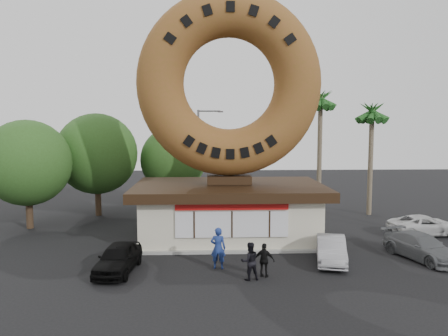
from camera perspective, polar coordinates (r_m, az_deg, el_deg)
name	(u,v)px	position (r m, az deg, el deg)	size (l,w,h in m)	color
ground	(235,271)	(20.92, 1.51, -13.33)	(90.00, 90.00, 0.00)	black
donut_shop	(229,209)	(26.24, 0.66, -5.40)	(11.20, 7.20, 3.80)	silver
giant_donut	(229,84)	(25.87, 0.68, 10.94)	(10.77, 10.77, 2.74)	brown
tree_west	(97,154)	(33.81, -16.27, 1.79)	(6.00, 6.00, 7.65)	#473321
tree_mid	(173,160)	(34.95, -6.66, 1.08)	(5.20, 5.20, 6.63)	#473321
tree_far	(27,163)	(31.12, -24.31, 0.61)	(5.60, 5.60, 7.14)	#473321
palm_near	(321,104)	(34.90, 12.51, 8.20)	(2.60, 2.60, 9.75)	#726651
palm_far	(372,115)	(34.51, 18.78, 6.51)	(2.60, 2.60, 8.75)	#726651
street_lamp	(200,153)	(35.81, -3.12, 1.97)	(2.11, 0.20, 8.00)	#59595E
person_left	(218,248)	(21.01, -0.77, -10.41)	(0.73, 0.48, 1.99)	navy
person_center	(250,261)	(19.63, 3.37, -12.04)	(0.82, 0.64, 1.69)	black
person_right	(264,260)	(20.03, 5.30, -11.91)	(0.91, 0.38, 1.55)	black
car_black	(118,258)	(21.21, -13.66, -11.35)	(1.56, 3.88, 1.32)	black
car_silver	(331,250)	(22.66, 13.82, -10.31)	(1.35, 3.87, 1.28)	#98979C
car_grey	(422,247)	(24.65, 24.39, -9.35)	(1.78, 4.38, 1.27)	slate
car_white	(425,225)	(29.92, 24.77, -6.80)	(2.03, 4.41, 1.22)	silver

